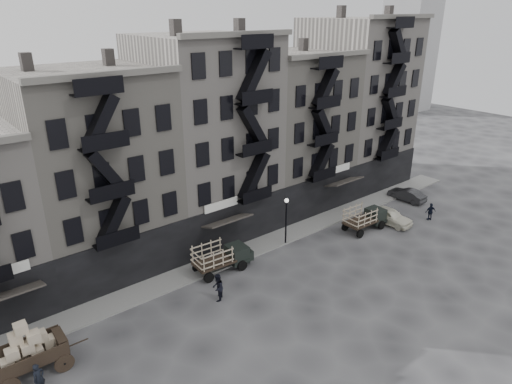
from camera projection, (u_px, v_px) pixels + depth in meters
ground at (280, 268)px, 35.73m from camera, size 140.00×140.00×0.00m
sidewalk at (250, 249)px, 38.40m from camera, size 55.00×2.50×0.15m
building_midwest at (95, 172)px, 34.15m from camera, size 10.00×11.35×16.20m
building_center at (206, 137)px, 39.62m from camera, size 10.00×11.35×18.20m
building_mideast at (290, 130)px, 45.84m from camera, size 10.00×11.35×16.20m
building_east at (356, 103)px, 51.12m from camera, size 10.00×11.35×19.20m
lamp_post at (286, 215)px, 38.31m from camera, size 0.36×0.36×4.28m
wagon at (27, 346)px, 24.75m from camera, size 3.94×2.17×3.30m
stake_truck_west at (222, 255)px, 34.93m from camera, size 4.86×2.26×2.38m
stake_truck_east at (366, 216)px, 41.52m from camera, size 4.76×2.12×2.35m
car_east at (389, 216)px, 42.94m from camera, size 2.13×4.55×1.51m
car_far at (407, 195)px, 48.08m from camera, size 1.50×4.03×1.32m
pedestrian_west at (39, 378)px, 23.90m from camera, size 0.76×0.63×1.77m
pedestrian_mid at (218, 287)px, 31.47m from camera, size 1.24×1.23×2.02m
policeman at (430, 212)px, 43.55m from camera, size 1.09×0.84×1.73m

